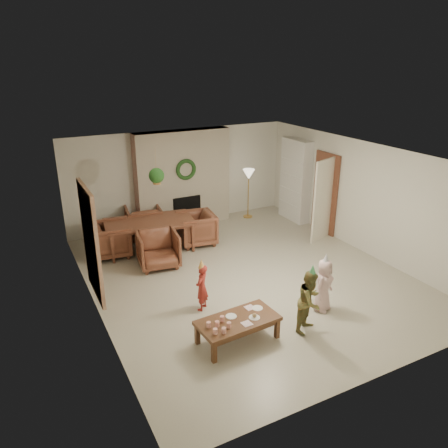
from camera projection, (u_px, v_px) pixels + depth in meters
floor at (246, 275)px, 8.97m from camera, size 7.00×7.00×0.00m
ceiling at (248, 155)px, 8.06m from camera, size 7.00×7.00×0.00m
wall_back at (180, 177)px, 11.42m from camera, size 7.00×0.00×7.00m
wall_front at (383, 303)px, 5.61m from camera, size 7.00×0.00×7.00m
wall_left at (91, 247)px, 7.23m from camera, size 0.00×7.00×7.00m
wall_right at (362, 197)px, 9.80m from camera, size 0.00×7.00×7.00m
fireplace_mass at (183, 179)px, 11.25m from camera, size 2.50×0.40×2.50m
fireplace_hearth at (190, 226)px, 11.39m from camera, size 1.60×0.30×0.12m
fireplace_firebox at (187, 210)px, 11.39m from camera, size 0.75×0.12×0.75m
fireplace_wreath at (186, 170)px, 10.95m from camera, size 0.54×0.10×0.54m
floor_lamp_base at (248, 216)px, 12.21m from camera, size 0.26×0.26×0.03m
floor_lamp_post at (248, 195)px, 11.99m from camera, size 0.03×0.03×1.23m
floor_lamp_shade at (249, 174)px, 11.78m from camera, size 0.33×0.33×0.27m
bookshelf_carcass at (295, 180)px, 11.69m from camera, size 0.30×1.00×2.20m
bookshelf_shelf_a at (293, 203)px, 11.92m from camera, size 0.30×0.92×0.03m
bookshelf_shelf_b at (294, 189)px, 11.77m from camera, size 0.30×0.92×0.03m
bookshelf_shelf_c at (295, 175)px, 11.63m from camera, size 0.30×0.92×0.03m
bookshelf_shelf_d at (296, 160)px, 11.48m from camera, size 0.30×0.92×0.03m
books_row_lower at (296, 200)px, 11.73m from camera, size 0.20×0.40×0.24m
books_row_mid at (293, 184)px, 11.75m from camera, size 0.20×0.44×0.24m
books_row_upper at (297, 171)px, 11.49m from camera, size 0.20×0.36×0.22m
door_frame at (325, 193)px, 10.86m from camera, size 0.05×0.86×2.04m
door_leaf at (323, 200)px, 10.39m from camera, size 0.77×0.32×2.00m
curtain_panel at (91, 243)px, 7.42m from camera, size 0.06×1.20×2.00m
dining_table at (151, 236)px, 10.02m from camera, size 2.13×1.37×0.70m
dining_chair_near at (158, 249)px, 9.23m from camera, size 0.94×0.96×0.78m
dining_chair_far at (144, 222)px, 10.78m from camera, size 0.94×0.96×0.78m
dining_chair_left at (111, 239)px, 9.73m from camera, size 0.96×0.94×0.78m
dining_chair_right at (196, 228)px, 10.35m from camera, size 0.96×0.94×0.78m
hanging_plant_cord at (156, 165)px, 8.88m from camera, size 0.01×0.01×0.70m
hanging_plant_pot at (157, 181)px, 9.00m from camera, size 0.16×0.16×0.12m
hanging_plant_foliage at (157, 176)px, 8.96m from camera, size 0.32×0.32×0.32m
coffee_table_top at (238, 321)px, 6.79m from camera, size 1.32×0.73×0.06m
coffee_table_apron at (238, 324)px, 6.81m from camera, size 1.22×0.62×0.08m
coffee_leg_fl at (214, 353)px, 6.37m from camera, size 0.07×0.07×0.33m
coffee_leg_fr at (277, 328)px, 6.93m from camera, size 0.07×0.07×0.33m
coffee_leg_bl at (197, 334)px, 6.78m from camera, size 0.07×0.07×0.33m
coffee_leg_br at (258, 313)px, 7.35m from camera, size 0.07×0.07×0.33m
cup_a at (215, 331)px, 6.40m from camera, size 0.07×0.07×0.09m
cup_b at (209, 325)px, 6.56m from camera, size 0.07×0.07×0.09m
cup_c at (224, 330)px, 6.42m from camera, size 0.07×0.07×0.09m
cup_d at (217, 324)px, 6.58m from camera, size 0.07×0.07×0.09m
cup_e at (229, 325)px, 6.55m from camera, size 0.07×0.07×0.09m
cup_f at (222, 319)px, 6.71m from camera, size 0.07×0.07×0.09m
plate_a at (231, 316)px, 6.84m from camera, size 0.19×0.19×0.01m
plate_b at (254, 317)px, 6.81m from camera, size 0.19×0.19×0.01m
plate_c at (257, 308)px, 7.07m from camera, size 0.19×0.19×0.01m
food_scoop at (254, 315)px, 6.80m from camera, size 0.07×0.07×0.07m
napkin_left at (247, 324)px, 6.66m from camera, size 0.16×0.16×0.01m
napkin_right at (250, 308)px, 7.08m from camera, size 0.16×0.16×0.01m
child_red at (202, 288)px, 7.63m from camera, size 0.37×0.36×0.86m
party_hat_red at (201, 264)px, 7.46m from camera, size 0.15×0.15×0.16m
child_plaid at (310, 301)px, 7.01m from camera, size 0.64×0.60×1.06m
party_hat_plaid at (313, 270)px, 6.81m from camera, size 0.14×0.14×0.17m
child_pink at (324, 285)px, 7.59m from camera, size 0.56×0.49×0.97m
party_hat_pink at (326, 258)px, 7.40m from camera, size 0.16×0.16×0.17m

